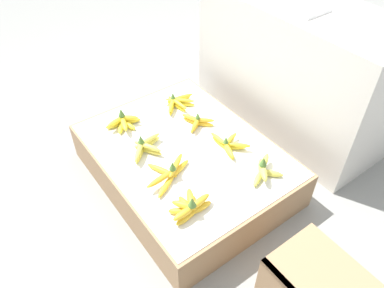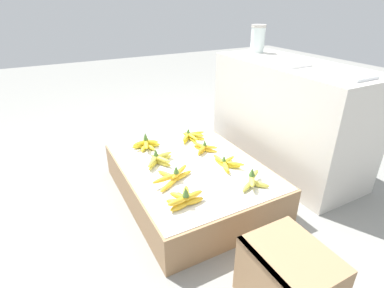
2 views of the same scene
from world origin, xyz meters
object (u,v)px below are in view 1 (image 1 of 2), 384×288
object	(u,v)px
banana_bunch_front_midleft	(145,147)
banana_bunch_middle_right	(264,169)
banana_bunch_front_left	(123,122)
banana_bunch_middle_midright	(229,144)
banana_bunch_front_right	(190,207)
banana_bunch_middle_left	(177,102)
banana_bunch_middle_midleft	(197,122)
foam_tray_white	(305,8)
banana_bunch_front_midright	(169,173)

from	to	relation	value
banana_bunch_front_midleft	banana_bunch_middle_right	bearing A→B (deg)	38.39
banana_bunch_front_left	banana_bunch_middle_right	size ratio (longest dim) A/B	1.04
banana_bunch_front_left	banana_bunch_middle_midright	distance (m)	0.59
banana_bunch_front_right	banana_bunch_middle_left	distance (m)	0.78
banana_bunch_front_left	banana_bunch_front_right	distance (m)	0.69
banana_bunch_middle_left	banana_bunch_middle_midleft	bearing A→B (deg)	-3.75
banana_bunch_front_right	banana_bunch_middle_right	world-z (taller)	banana_bunch_front_right
banana_bunch_front_left	banana_bunch_middle_left	size ratio (longest dim) A/B	0.88
banana_bunch_middle_midleft	banana_bunch_front_left	bearing A→B (deg)	-124.69
banana_bunch_middle_left	foam_tray_white	distance (m)	0.85
banana_bunch_front_left	foam_tray_white	bearing A→B (deg)	69.16
banana_bunch_front_midleft	banana_bunch_front_midright	size ratio (longest dim) A/B	0.80
banana_bunch_front_right	banana_bunch_middle_left	world-z (taller)	banana_bunch_front_right
banana_bunch_middle_midright	banana_bunch_middle_right	distance (m)	0.24
banana_bunch_front_midright	banana_bunch_middle_right	size ratio (longest dim) A/B	1.42
banana_bunch_front_midright	banana_bunch_middle_left	size ratio (longest dim) A/B	1.20
banana_bunch_middle_midleft	foam_tray_white	size ratio (longest dim) A/B	0.82
banana_bunch_front_midleft	banana_bunch_middle_midleft	distance (m)	0.34
banana_bunch_front_midleft	banana_bunch_middle_midright	bearing A→B (deg)	57.36
banana_bunch_front_midright	banana_bunch_middle_midleft	size ratio (longest dim) A/B	1.64
banana_bunch_front_right	banana_bunch_middle_right	size ratio (longest dim) A/B	1.07
banana_bunch_front_left	banana_bunch_front_right	world-z (taller)	banana_bunch_front_right
banana_bunch_middle_midright	banana_bunch_front_midright	bearing A→B (deg)	-91.26
banana_bunch_front_left	banana_bunch_front_midright	xyz separation A→B (m)	(0.46, -0.01, -0.00)
banana_bunch_middle_midright	foam_tray_white	size ratio (longest dim) A/B	1.05
banana_bunch_front_midright	banana_bunch_middle_midleft	xyz separation A→B (m)	(-0.23, 0.34, -0.00)
banana_bunch_middle_midright	banana_bunch_front_right	bearing A→B (deg)	-61.96
banana_bunch_front_left	banana_bunch_middle_right	distance (m)	0.80
banana_bunch_front_midright	foam_tray_white	distance (m)	1.07
banana_bunch_middle_midleft	banana_bunch_middle_right	bearing A→B (deg)	4.28
banana_bunch_middle_midleft	banana_bunch_middle_right	size ratio (longest dim) A/B	0.87
banana_bunch_middle_right	foam_tray_white	size ratio (longest dim) A/B	0.94
banana_bunch_front_midright	banana_bunch_middle_midright	xyz separation A→B (m)	(0.01, 0.36, -0.00)
banana_bunch_middle_left	banana_bunch_middle_midright	distance (m)	0.46
banana_bunch_front_right	foam_tray_white	bearing A→B (deg)	109.33
banana_bunch_front_midright	banana_bunch_middle_midleft	bearing A→B (deg)	124.59
banana_bunch_front_midleft	banana_bunch_middle_midright	size ratio (longest dim) A/B	1.02
banana_bunch_middle_right	foam_tray_white	distance (m)	0.84
banana_bunch_front_right	banana_bunch_middle_midleft	world-z (taller)	banana_bunch_front_right
banana_bunch_front_midright	banana_bunch_middle_right	xyz separation A→B (m)	(0.25, 0.37, 0.00)
banana_bunch_front_left	banana_bunch_front_right	xyz separation A→B (m)	(0.69, -0.05, 0.00)
banana_bunch_front_left	banana_bunch_front_right	size ratio (longest dim) A/B	0.97
banana_bunch_front_left	foam_tray_white	xyz separation A→B (m)	(0.35, 0.91, 0.53)
banana_bunch_middle_left	foam_tray_white	bearing A→B (deg)	59.68
banana_bunch_front_left	banana_bunch_middle_left	bearing A→B (deg)	87.36
banana_bunch_front_midright	banana_bunch_middle_midright	bearing A→B (deg)	88.74
banana_bunch_front_left	banana_bunch_middle_left	world-z (taller)	banana_bunch_front_left
banana_bunch_front_left	foam_tray_white	size ratio (longest dim) A/B	0.98
banana_bunch_front_midright	banana_bunch_middle_midright	size ratio (longest dim) A/B	1.29
banana_bunch_front_left	banana_bunch_middle_right	bearing A→B (deg)	27.34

